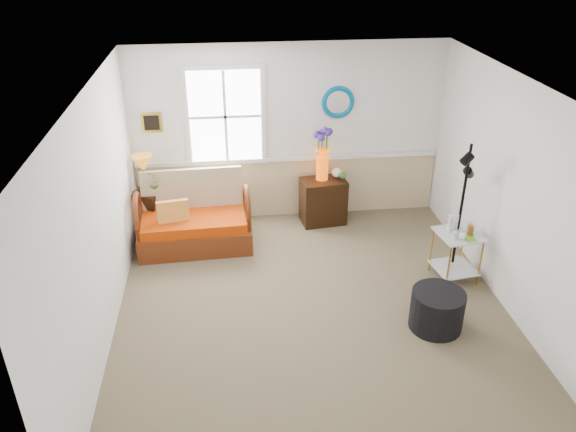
{
  "coord_description": "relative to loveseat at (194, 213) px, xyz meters",
  "views": [
    {
      "loc": [
        -0.89,
        -5.17,
        4.05
      ],
      "look_at": [
        -0.23,
        0.58,
        0.98
      ],
      "focal_mm": 35.0,
      "sensor_mm": 36.0,
      "label": 1
    }
  ],
  "objects": [
    {
      "name": "throw_pillow",
      "position": [
        -0.26,
        -0.11,
        0.04
      ],
      "size": [
        0.43,
        0.17,
        0.42
      ],
      "primitive_type": null,
      "rotation": [
        0.0,
        0.0,
        0.16
      ],
      "color": "#BE590D",
      "rests_on": "loveseat"
    },
    {
      "name": "flower_vase",
      "position": [
        1.86,
        0.51,
        0.57
      ],
      "size": [
        0.3,
        0.3,
        0.77
      ],
      "primitive_type": null,
      "rotation": [
        0.0,
        0.0,
        0.46
      ],
      "color": "#EF4E05",
      "rests_on": "cabinet"
    },
    {
      "name": "floor",
      "position": [
        1.4,
        -1.71,
        -0.5
      ],
      "size": [
        4.5,
        5.0,
        0.01
      ],
      "primitive_type": "cube",
      "color": "#7C6F56",
      "rests_on": "ground"
    },
    {
      "name": "picture",
      "position": [
        -0.52,
        0.77,
        1.05
      ],
      "size": [
        0.28,
        0.03,
        0.28
      ],
      "primitive_type": "cube",
      "color": "gold",
      "rests_on": "walls"
    },
    {
      "name": "lamp_stand",
      "position": [
        -0.65,
        0.41,
        -0.16
      ],
      "size": [
        0.49,
        0.49,
        0.67
      ],
      "primitive_type": null,
      "rotation": [
        0.0,
        0.0,
        -0.39
      ],
      "color": "black",
      "rests_on": "floor"
    },
    {
      "name": "walls",
      "position": [
        1.4,
        -1.71,
        0.8
      ],
      "size": [
        4.51,
        5.01,
        2.6
      ],
      "color": "white",
      "rests_on": "floor"
    },
    {
      "name": "mirror",
      "position": [
        2.1,
        0.77,
        1.25
      ],
      "size": [
        0.47,
        0.07,
        0.47
      ],
      "primitive_type": "torus",
      "rotation": [
        1.57,
        0.0,
        0.0
      ],
      "color": "#0082BD",
      "rests_on": "walls"
    },
    {
      "name": "potted_plant",
      "position": [
        -0.51,
        0.35,
        0.3
      ],
      "size": [
        0.46,
        0.46,
        0.27
      ],
      "primitive_type": "imported",
      "rotation": [
        0.0,
        0.0,
        -0.72
      ],
      "color": "#356628",
      "rests_on": "lamp_stand"
    },
    {
      "name": "ottoman",
      "position": [
        2.71,
        -2.11,
        -0.27
      ],
      "size": [
        0.67,
        0.67,
        0.45
      ],
      "primitive_type": "cylinder",
      "rotation": [
        0.0,
        0.0,
        -0.14
      ],
      "color": "black",
      "rests_on": "floor"
    },
    {
      "name": "window",
      "position": [
        0.5,
        0.76,
        1.1
      ],
      "size": [
        1.14,
        0.06,
        1.44
      ],
      "primitive_type": null,
      "color": "white",
      "rests_on": "walls"
    },
    {
      "name": "tabletop_items",
      "position": [
        3.29,
        -1.21,
        0.26
      ],
      "size": [
        0.41,
        0.41,
        0.22
      ],
      "primitive_type": null,
      "rotation": [
        0.0,
        0.0,
        0.11
      ],
      "color": "silver",
      "rests_on": "side_table"
    },
    {
      "name": "side_table",
      "position": [
        3.27,
        -1.2,
        -0.17
      ],
      "size": [
        0.58,
        0.58,
        0.65
      ],
      "primitive_type": null,
      "rotation": [
        0.0,
        0.0,
        0.14
      ],
      "color": "gold",
      "rests_on": "floor"
    },
    {
      "name": "loveseat",
      "position": [
        0.0,
        0.0,
        0.0
      ],
      "size": [
        1.56,
        0.93,
        0.99
      ],
      "primitive_type": null,
      "rotation": [
        0.0,
        0.0,
        0.04
      ],
      "color": "#673212",
      "rests_on": "floor"
    },
    {
      "name": "wainscot",
      "position": [
        1.4,
        0.77,
        -0.05
      ],
      "size": [
        4.46,
        0.02,
        0.9
      ],
      "primitive_type": "cube",
      "color": "tan",
      "rests_on": "walls"
    },
    {
      "name": "cabinet",
      "position": [
        1.88,
        0.47,
        -0.15
      ],
      "size": [
        0.68,
        0.49,
        0.68
      ],
      "primitive_type": null,
      "rotation": [
        0.0,
        0.0,
        0.12
      ],
      "color": "black",
      "rests_on": "floor"
    },
    {
      "name": "table_lamp",
      "position": [
        -0.66,
        0.45,
        0.43
      ],
      "size": [
        0.34,
        0.34,
        0.53
      ],
      "primitive_type": null,
      "rotation": [
        0.0,
        0.0,
        -0.18
      ],
      "color": "orange",
      "rests_on": "lamp_stand"
    },
    {
      "name": "chair_rail",
      "position": [
        1.4,
        0.76,
        0.42
      ],
      "size": [
        4.46,
        0.04,
        0.06
      ],
      "primitive_type": "cube",
      "color": "white",
      "rests_on": "walls"
    },
    {
      "name": "ceiling",
      "position": [
        1.4,
        -1.71,
        2.1
      ],
      "size": [
        4.5,
        5.0,
        0.01
      ],
      "primitive_type": "cube",
      "color": "white",
      "rests_on": "walls"
    },
    {
      "name": "floor_lamp",
      "position": [
        3.3,
        -1.07,
        0.38
      ],
      "size": [
        0.33,
        0.33,
        1.76
      ],
      "primitive_type": null,
      "rotation": [
        0.0,
        0.0,
        0.38
      ],
      "color": "black",
      "rests_on": "floor"
    }
  ]
}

